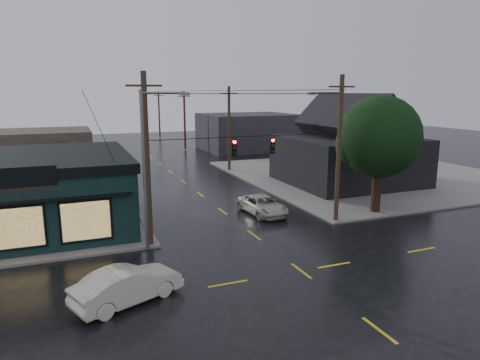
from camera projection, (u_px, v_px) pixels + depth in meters
name	position (u px, v px, depth m)	size (l,w,h in m)	color
ground_plane	(301.00, 271.00, 21.92)	(160.00, 160.00, 0.00)	black
sidewalk_ne	(368.00, 174.00, 47.37)	(28.00, 28.00, 0.15)	slate
pizza_shop	(0.00, 193.00, 27.70)	(16.30, 12.34, 4.90)	black
ne_building	(349.00, 139.00, 41.93)	(12.60, 11.60, 8.75)	black
corner_tree	(380.00, 137.00, 31.26)	(6.02, 6.02, 8.66)	black
utility_pole_nw	(151.00, 246.00, 25.46)	(2.00, 0.32, 10.15)	black
utility_pole_ne	(335.00, 222.00, 30.19)	(2.00, 0.32, 10.15)	black
utility_pole_far_a	(229.00, 171.00, 49.74)	(2.00, 0.32, 9.65)	black
utility_pole_far_b	(185.00, 150.00, 67.92)	(2.00, 0.32, 9.15)	black
utility_pole_far_c	(160.00, 138.00, 86.10)	(2.00, 0.32, 9.15)	black
span_signal_assembly	(253.00, 146.00, 26.71)	(13.00, 0.48, 1.23)	black
streetlight_nw	(148.00, 251.00, 24.71)	(5.40, 0.30, 9.15)	slate
streetlight_ne	(336.00, 218.00, 31.01)	(5.40, 0.30, 9.15)	slate
bg_building_west	(40.00, 148.00, 52.73)	(12.00, 10.00, 4.40)	#312924
bg_building_east	(248.00, 132.00, 68.09)	(14.00, 12.00, 5.60)	#242428
sedan_cream	(128.00, 285.00, 18.53)	(1.68, 4.83, 1.59)	beige
suv_silver	(263.00, 205.00, 32.06)	(2.26, 4.90, 1.36)	#B4B3A6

